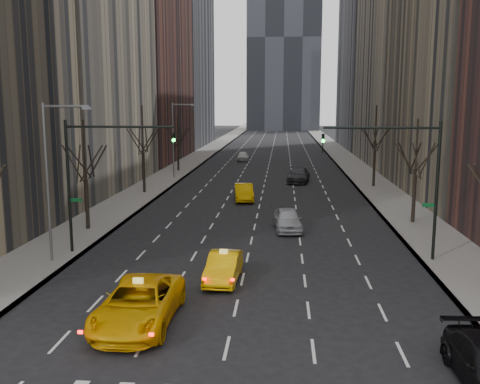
# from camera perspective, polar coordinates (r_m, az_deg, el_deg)

# --- Properties ---
(ground) EXTENTS (400.00, 400.00, 0.00)m
(ground) POSITION_cam_1_polar(r_m,az_deg,el_deg) (21.01, -1.43, -16.28)
(ground) COLOR black
(ground) RESTS_ON ground
(sidewalk_left) EXTENTS (4.50, 320.00, 0.15)m
(sidewalk_left) POSITION_cam_1_polar(r_m,az_deg,el_deg) (90.40, -4.55, 3.70)
(sidewalk_left) COLOR slate
(sidewalk_left) RESTS_ON ground
(sidewalk_right) EXTENTS (4.50, 320.00, 0.15)m
(sidewalk_right) POSITION_cam_1_polar(r_m,az_deg,el_deg) (89.86, 11.10, 3.52)
(sidewalk_right) COLOR slate
(sidewalk_right) RESTS_ON ground
(bld_left_far) EXTENTS (14.00, 28.00, 44.00)m
(bld_left_far) POSITION_cam_1_polar(r_m,az_deg,el_deg) (88.94, -11.36, 17.62)
(bld_left_far) COLOR brown
(bld_left_far) RESTS_ON ground
(bld_left_deep) EXTENTS (14.00, 30.00, 60.00)m
(bld_left_deep) POSITION_cam_1_polar(r_m,az_deg,el_deg) (119.04, -7.33, 19.50)
(bld_left_deep) COLOR slate
(bld_left_deep) RESTS_ON ground
(bld_right_deep) EXTENTS (14.00, 30.00, 58.00)m
(bld_right_deep) POSITION_cam_1_polar(r_m,az_deg,el_deg) (117.17, 14.89, 18.94)
(bld_right_deep) COLOR slate
(bld_right_deep) RESTS_ON ground
(tree_lw_b) EXTENTS (3.36, 3.50, 7.82)m
(tree_lw_b) POSITION_cam_1_polar(r_m,az_deg,el_deg) (39.76, -16.12, 1.28)
(tree_lw_b) COLOR black
(tree_lw_b) RESTS_ON ground
(tree_lw_c) EXTENTS (3.36, 3.50, 8.74)m
(tree_lw_c) POSITION_cam_1_polar(r_m,az_deg,el_deg) (54.87, -10.27, 4.00)
(tree_lw_c) COLOR black
(tree_lw_c) RESTS_ON ground
(tree_lw_d) EXTENTS (3.36, 3.50, 7.36)m
(tree_lw_d) POSITION_cam_1_polar(r_m,az_deg,el_deg) (72.40, -6.64, 5.01)
(tree_lw_d) COLOR black
(tree_lw_d) RESTS_ON ground
(tree_rw_b) EXTENTS (3.36, 3.50, 7.82)m
(tree_rw_b) POSITION_cam_1_polar(r_m,az_deg,el_deg) (42.37, 18.17, 1.67)
(tree_rw_b) COLOR black
(tree_rw_b) RESTS_ON ground
(tree_rw_c) EXTENTS (3.36, 3.50, 8.74)m
(tree_rw_c) POSITION_cam_1_polar(r_m,az_deg,el_deg) (59.87, 14.19, 4.31)
(tree_rw_c) COLOR black
(tree_rw_c) RESTS_ON ground
(traffic_mast_left) EXTENTS (6.69, 0.39, 8.00)m
(traffic_mast_left) POSITION_cam_1_polar(r_m,az_deg,el_deg) (32.95, -15.20, 2.80)
(traffic_mast_left) COLOR black
(traffic_mast_left) RESTS_ON ground
(traffic_mast_right) EXTENTS (6.69, 0.39, 8.00)m
(traffic_mast_right) POSITION_cam_1_polar(r_m,az_deg,el_deg) (31.83, 17.44, 2.47)
(traffic_mast_right) COLOR black
(traffic_mast_right) RESTS_ON ground
(streetlight_near) EXTENTS (2.83, 0.22, 9.00)m
(streetlight_near) POSITION_cam_1_polar(r_m,az_deg,el_deg) (31.74, -19.36, 2.59)
(streetlight_near) COLOR slate
(streetlight_near) RESTS_ON ground
(streetlight_far) EXTENTS (2.83, 0.22, 9.00)m
(streetlight_far) POSITION_cam_1_polar(r_m,az_deg,el_deg) (65.19, -6.85, 6.33)
(streetlight_far) COLOR slate
(streetlight_far) RESTS_ON ground
(taxi_suv) EXTENTS (2.98, 6.39, 1.77)m
(taxi_suv) POSITION_cam_1_polar(r_m,az_deg,el_deg) (23.10, -10.74, -11.60)
(taxi_suv) COLOR #F5B105
(taxi_suv) RESTS_ON ground
(taxi_sedan) EXTENTS (1.72, 4.48, 1.46)m
(taxi_sedan) POSITION_cam_1_polar(r_m,az_deg,el_deg) (27.96, -1.76, -8.01)
(taxi_sedan) COLOR #FFBA05
(taxi_sedan) RESTS_ON ground
(silver_sedan_ahead) EXTENTS (2.30, 4.82, 1.59)m
(silver_sedan_ahead) POSITION_cam_1_polar(r_m,az_deg,el_deg) (38.89, 5.10, -2.93)
(silver_sedan_ahead) COLOR #A8ABB0
(silver_sedan_ahead) RESTS_ON ground
(far_taxi) EXTENTS (2.23, 4.95, 1.58)m
(far_taxi) POSITION_cam_1_polar(r_m,az_deg,el_deg) (50.47, 0.41, -0.03)
(far_taxi) COLOR #D59A04
(far_taxi) RESTS_ON ground
(far_suv_grey) EXTENTS (3.04, 5.92, 1.64)m
(far_suv_grey) POSITION_cam_1_polar(r_m,az_deg,el_deg) (62.61, 6.27, 1.80)
(far_suv_grey) COLOR #2B2B30
(far_suv_grey) RESTS_ON ground
(far_car_white) EXTENTS (1.87, 4.43, 1.49)m
(far_car_white) POSITION_cam_1_polar(r_m,az_deg,el_deg) (85.31, 0.31, 3.84)
(far_car_white) COLOR silver
(far_car_white) RESTS_ON ground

